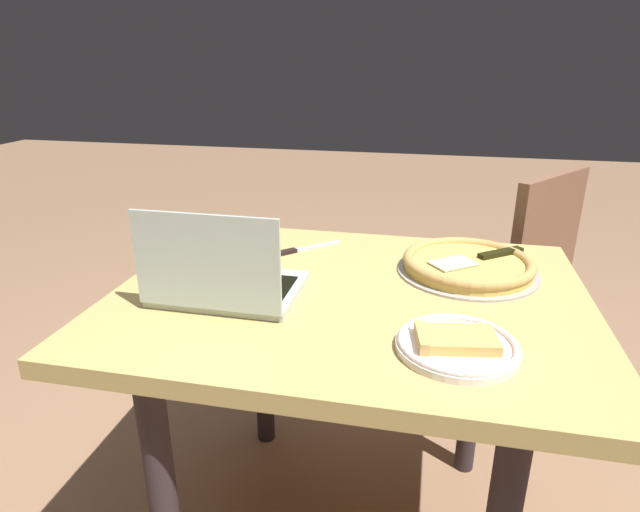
{
  "coord_description": "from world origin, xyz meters",
  "views": [
    {
      "loc": [
        -0.16,
        1.09,
        1.25
      ],
      "look_at": [
        0.07,
        0.01,
        0.82
      ],
      "focal_mm": 29.82,
      "sensor_mm": 36.0,
      "label": 1
    }
  ],
  "objects_px": {
    "table_knife": "(294,251)",
    "pizza_tray": "(468,264)",
    "dining_table": "(349,330)",
    "pizza_plate": "(456,344)",
    "laptop": "(224,281)",
    "chair_near": "(508,278)"
  },
  "relations": [
    {
      "from": "table_knife",
      "to": "pizza_tray",
      "type": "bearing_deg",
      "value": 173.89
    },
    {
      "from": "dining_table",
      "to": "pizza_tray",
      "type": "bearing_deg",
      "value": -147.71
    },
    {
      "from": "pizza_plate",
      "to": "table_knife",
      "type": "xyz_separation_m",
      "value": [
        0.42,
        -0.43,
        -0.01
      ]
    },
    {
      "from": "dining_table",
      "to": "table_knife",
      "type": "relative_size",
      "value": 5.66
    },
    {
      "from": "dining_table",
      "to": "table_knife",
      "type": "distance_m",
      "value": 0.31
    },
    {
      "from": "pizza_tray",
      "to": "laptop",
      "type": "bearing_deg",
      "value": 27.06
    },
    {
      "from": "laptop",
      "to": "chair_near",
      "type": "bearing_deg",
      "value": -130.99
    },
    {
      "from": "pizza_tray",
      "to": "chair_near",
      "type": "relative_size",
      "value": 0.38
    },
    {
      "from": "laptop",
      "to": "chair_near",
      "type": "distance_m",
      "value": 1.12
    },
    {
      "from": "dining_table",
      "to": "table_knife",
      "type": "xyz_separation_m",
      "value": [
        0.19,
        -0.22,
        0.11
      ]
    },
    {
      "from": "laptop",
      "to": "pizza_tray",
      "type": "xyz_separation_m",
      "value": [
        -0.53,
        -0.27,
        -0.02
      ]
    },
    {
      "from": "pizza_plate",
      "to": "laptop",
      "type": "bearing_deg",
      "value": -13.29
    },
    {
      "from": "pizza_plate",
      "to": "table_knife",
      "type": "distance_m",
      "value": 0.6
    },
    {
      "from": "pizza_plate",
      "to": "pizza_tray",
      "type": "distance_m",
      "value": 0.39
    },
    {
      "from": "pizza_plate",
      "to": "dining_table",
      "type": "bearing_deg",
      "value": -43.4
    },
    {
      "from": "dining_table",
      "to": "pizza_tray",
      "type": "height_order",
      "value": "pizza_tray"
    },
    {
      "from": "dining_table",
      "to": "chair_near",
      "type": "relative_size",
      "value": 1.18
    },
    {
      "from": "table_knife",
      "to": "laptop",
      "type": "bearing_deg",
      "value": 77.22
    },
    {
      "from": "laptop",
      "to": "pizza_plate",
      "type": "relative_size",
      "value": 1.4
    },
    {
      "from": "pizza_tray",
      "to": "chair_near",
      "type": "height_order",
      "value": "chair_near"
    },
    {
      "from": "pizza_plate",
      "to": "chair_near",
      "type": "xyz_separation_m",
      "value": [
        -0.22,
        -0.93,
        -0.24
      ]
    },
    {
      "from": "laptop",
      "to": "table_knife",
      "type": "distance_m",
      "value": 0.33
    }
  ]
}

